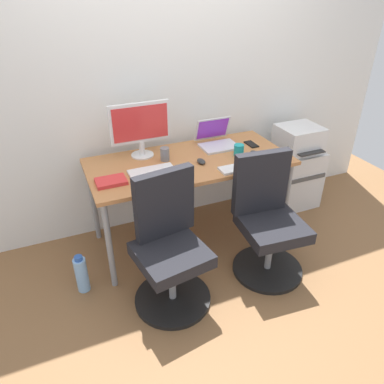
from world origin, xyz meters
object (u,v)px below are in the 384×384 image
office_chair_left (169,248)px  water_bottle_on_floor (82,274)px  desktop_monitor (140,126)px  coffee_mug (239,150)px  printer (299,139)px  side_cabinet (293,177)px  office_chair_right (267,222)px  open_laptop (216,139)px

office_chair_left → water_bottle_on_floor: (-0.58, 0.29, -0.28)m
desktop_monitor → coffee_mug: 0.80m
printer → water_bottle_on_floor: 2.24m
office_chair_left → side_cabinet: (1.55, 0.71, -0.14)m
office_chair_left → office_chair_right: 0.78m
printer → open_laptop: size_ratio=1.29×
side_cabinet → coffee_mug: coffee_mug is taller
desktop_monitor → coffee_mug: (0.71, -0.30, -0.20)m
desktop_monitor → open_laptop: size_ratio=1.55×
coffee_mug → water_bottle_on_floor: bearing=-171.5°
office_chair_left → coffee_mug: office_chair_left is taller
office_chair_right → open_laptop: open_laptop is taller
open_laptop → side_cabinet: bearing=-2.9°
printer → open_laptop: 0.85m
open_laptop → coffee_mug: open_laptop is taller
side_cabinet → coffee_mug: size_ratio=6.22×
coffee_mug → printer: bearing=15.8°
office_chair_left → printer: size_ratio=2.35×
water_bottle_on_floor → desktop_monitor: desktop_monitor is taller
open_laptop → office_chair_right: bearing=-85.2°
side_cabinet → open_laptop: (-0.84, 0.04, 0.52)m
printer → desktop_monitor: 1.52m
office_chair_left → printer: (1.55, 0.71, 0.27)m
office_chair_right → office_chair_left: bearing=-180.0°
water_bottle_on_floor → open_laptop: 1.52m
water_bottle_on_floor → coffee_mug: bearing=8.5°
office_chair_left → office_chair_right: size_ratio=1.00×
desktop_monitor → open_laptop: bearing=-3.2°
side_cabinet → desktop_monitor: size_ratio=1.19×
printer → water_bottle_on_floor: size_ratio=1.29×
office_chair_left → printer: 1.73m
open_laptop → printer: bearing=-3.0°
office_chair_right → desktop_monitor: (-0.71, 0.79, 0.58)m
office_chair_right → printer: 1.09m
office_chair_right → water_bottle_on_floor: bearing=167.8°
office_chair_left → open_laptop: (0.71, 0.76, 0.39)m
side_cabinet → desktop_monitor: 1.65m
office_chair_right → printer: bearing=42.5°
side_cabinet → printer: size_ratio=1.43×
side_cabinet → coffee_mug: bearing=-164.2°
side_cabinet → coffee_mug: (-0.77, -0.22, 0.51)m
office_chair_right → side_cabinet: 1.06m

